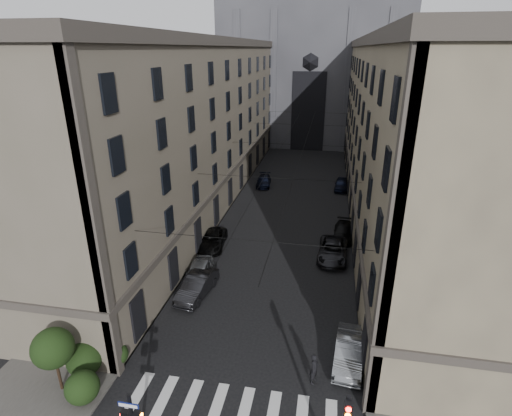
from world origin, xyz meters
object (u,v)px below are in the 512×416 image
Objects in this scene: car_left_near at (199,273)px; car_right_midfar at (343,232)px; car_right_near at (349,351)px; gothic_tower at (314,48)px; car_left_midnear at (197,286)px; pedestrian at (314,369)px; car_left_far at (264,181)px; car_left_midfar at (212,240)px; car_right_far at (342,184)px; car_right_midnear at (333,251)px.

car_left_near reaches higher than car_right_midfar.
car_left_near is 1.03× the size of car_right_near.
gothic_tower is 11.91× the size of car_left_midnear.
car_left_midnear is 2.55× the size of pedestrian.
car_right_midfar is (11.21, 12.33, -0.13)m from car_left_midnear.
car_left_midnear is 11.66m from pedestrian.
car_right_midfar is at bearing 55.25° from car_left_midnear.
car_left_far is 0.99× the size of car_right_midfar.
car_left_far is 33.83m from car_right_near.
car_right_far reaches higher than car_left_midfar.
car_right_near is at bearing -76.63° from car_left_far.
car_right_midfar is 19.50m from pedestrian.
car_right_midfar is at bearing -82.67° from gothic_tower.
car_left_near reaches higher than car_left_far.
gothic_tower is 62.76m from car_left_midnear.
car_right_midnear is (-1.07, 12.92, -0.00)m from car_right_near.
car_right_midfar is (11.68, 10.46, -0.15)m from car_left_near.
car_left_near is at bearing -133.63° from car_right_midfar.
car_left_near reaches higher than car_left_midfar.
car_right_midfar is 15.00m from car_right_far.
car_right_far is (6.20, -32.88, -17.04)m from gothic_tower.
car_left_midnear is at bearing -87.40° from car_left_midfar.
car_left_far is 0.98× the size of car_right_near.
gothic_tower is at bearing 79.46° from car_left_near.
car_left_midnear is at bearing -96.27° from car_left_far.
car_right_far is (1.07, 19.48, -0.00)m from car_right_midnear.
car_right_near is (6.20, -65.28, -17.03)m from gothic_tower.
gothic_tower is 11.34× the size of car_left_midfar.
car_left_near is 13.23m from pedestrian.
car_right_far is (0.04, 15.00, 0.09)m from car_right_midfar.
gothic_tower is 12.43× the size of car_right_near.
gothic_tower reaches higher than pedestrian.
car_left_far is at bearing 118.82° from car_right_midnear.
gothic_tower is 69.48m from pedestrian.
pedestrian reaches higher than car_right_far.
car_left_near is 25.21m from car_left_far.
car_right_far is at bearing 60.14° from car_left_near.
pedestrian is (-0.92, -14.93, 0.19)m from car_right_midnear.
car_left_far is 21.44m from car_right_midnear.
car_left_far is 1.02× the size of car_right_far.
car_right_midnear is at bearing 99.86° from car_right_near.
car_left_midnear reaches higher than car_right_near.
car_right_far is (12.40, 19.35, 0.05)m from car_left_midfar.
car_right_near is 12.97m from car_right_midnear.
car_left_near is 13.63m from car_right_near.
car_left_midnear is 1.07× the size of car_left_far.
pedestrian is (-1.98, -34.40, 0.19)m from car_right_far.
car_right_far is at bearing 94.36° from car_right_midfar.
car_left_far is at bearing 113.41° from car_right_near.
car_right_midnear is at bearing -88.90° from car_right_far.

